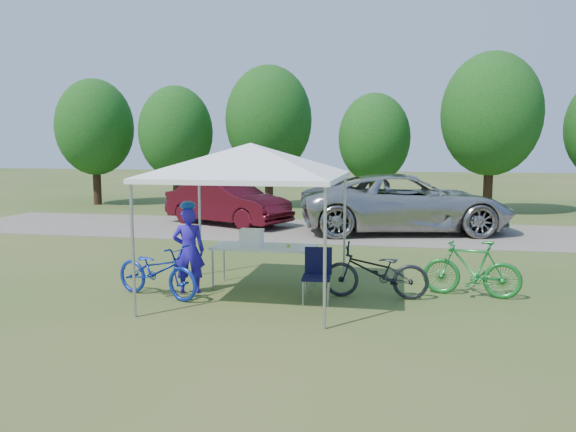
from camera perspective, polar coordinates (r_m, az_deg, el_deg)
name	(u,v)px	position (r m, az deg, el deg)	size (l,w,h in m)	color
ground	(252,297)	(10.13, -3.70, -8.21)	(100.00, 100.00, 0.00)	#2D5119
gravel_strip	(316,230)	(17.82, 2.89, -1.47)	(24.00, 5.00, 0.02)	gray
canopy	(251,147)	(9.77, -3.83, 6.97)	(4.53, 4.53, 3.00)	#A5A5AA
treeline	(331,125)	(23.67, 4.37, 9.21)	(24.89, 4.28, 6.30)	#382314
folding_table	(264,248)	(10.66, -2.44, -3.28)	(1.93, 0.80, 0.79)	white
folding_chair	(317,270)	(9.74, 3.00, -5.50)	(0.51, 0.52, 0.93)	black
cooler	(252,237)	(10.69, -3.72, -2.17)	(0.43, 0.30, 0.31)	white
ice_cream_cup	(289,246)	(10.50, 0.05, -3.04)	(0.07, 0.07, 0.06)	gold
cyclist	(189,250)	(10.38, -10.05, -3.46)	(0.57, 0.38, 1.58)	#2716B6
bike_blue	(157,271)	(10.27, -13.16, -5.43)	(0.63, 1.81, 0.95)	#122C9F
bike_green	(472,268)	(10.55, 18.17, -5.09)	(0.48, 1.70, 1.02)	#1C7F2E
bike_dark	(376,271)	(10.03, 8.89, -5.58)	(0.64, 1.84, 0.97)	black
minivan	(405,203)	(17.73, 11.83, 1.30)	(2.98, 6.46, 1.80)	#AEADA9
sedan	(228,203)	(19.10, -6.16, 1.37)	(1.58, 4.52, 1.49)	#4A0C15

